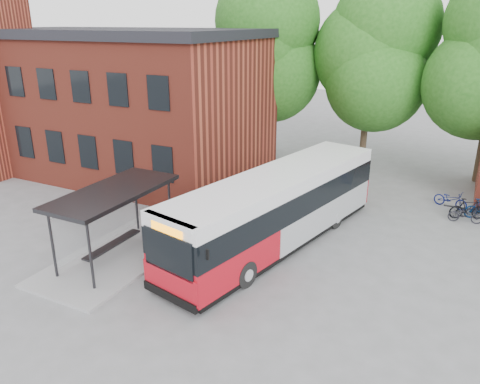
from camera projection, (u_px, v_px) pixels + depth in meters
The scene contains 9 objects.
ground at pixel (230, 271), 17.70m from camera, with size 100.00×100.00×0.00m, color slate.
station_building at pixel (114, 100), 29.29m from camera, with size 18.40×10.40×8.50m, color maroon, non-canonical shape.
bus_shelter at pixel (116, 224), 18.28m from camera, with size 3.60×7.00×2.90m, color #2A2A2D, non-canonical shape.
tree_0 at pixel (262, 74), 31.75m from camera, with size 7.92×7.92×11.00m, color #205717, non-canonical shape.
tree_1 at pixel (369, 83), 29.72m from camera, with size 7.92×7.92×10.40m, color #205717, non-canonical shape.
city_bus at pixel (277, 210), 19.39m from camera, with size 2.61×12.27×3.12m, color #B20D1A, non-canonical shape.
bicycle_0 at pixel (451, 199), 23.63m from camera, with size 0.59×1.69×0.89m, color #0B145A.
bicycle_1 at pixel (468, 209), 22.23m from camera, with size 0.49×1.73×1.04m, color black.
bicycle_2 at pixel (465, 215), 21.86m from camera, with size 0.53×1.52×0.80m, color #24242C.
Camera 1 is at (7.39, -13.72, 8.92)m, focal length 35.00 mm.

